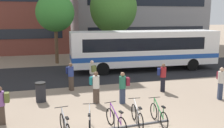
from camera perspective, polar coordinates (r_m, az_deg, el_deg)
bus_lane_asphalt at (r=19.68m, az=-5.86°, el=-2.09°), size 80.00×7.20×0.01m
city_bus at (r=20.73m, az=7.59°, el=3.50°), size 12.13×3.13×3.20m
bike_rack at (r=10.23m, az=0.53°, el=-14.08°), size 4.87×0.33×0.70m
parked_bicycle_silver_0 at (r=9.71m, az=-10.64°, el=-13.82°), size 0.52×1.71×0.99m
parked_bicycle_silver_1 at (r=9.88m, az=-5.11°, el=-13.21°), size 0.53×1.70×0.99m
parked_bicycle_purple_2 at (r=10.06m, az=0.90°, el=-12.71°), size 0.54×1.70×0.99m
parked_bicycle_white_3 at (r=10.52m, az=5.72°, el=-11.67°), size 0.52×1.72×0.99m
parked_bicycle_green_4 at (r=10.74m, az=10.56°, el=-11.31°), size 0.52×1.72×0.99m
commuter_olive_pack_0 at (r=16.03m, az=-4.49°, el=-1.64°), size 0.42×0.58×1.64m
commuter_teal_pack_1 at (r=12.79m, az=-3.75°, el=-4.81°), size 0.55×0.60×1.66m
commuter_maroon_pack_2 at (r=12.74m, az=2.55°, el=-4.92°), size 0.52×0.35×1.64m
commuter_olive_pack_3 at (r=11.27m, az=-23.83°, el=-8.05°), size 0.53×0.35×1.62m
commuter_maroon_pack_4 at (r=14.56m, az=23.48°, el=-3.52°), size 0.48×0.60×1.75m
commuter_navy_pack_5 at (r=15.02m, az=11.40°, el=-2.56°), size 0.60×0.50×1.68m
commuter_navy_pack_6 at (r=15.16m, az=-9.40°, el=-2.38°), size 0.50×0.60×1.68m
trash_bin at (r=13.62m, az=-15.90°, el=-6.14°), size 0.55×0.55×1.03m
street_tree_0 at (r=26.81m, az=0.32°, el=12.64°), size 4.89×4.89×7.93m
street_tree_1 at (r=23.82m, az=-12.81°, el=11.30°), size 3.48×3.48×6.45m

